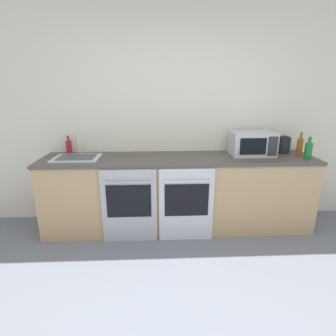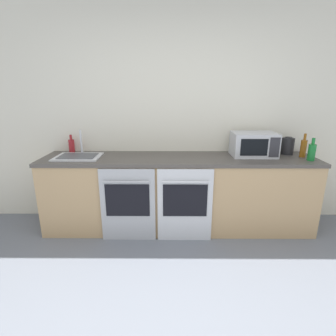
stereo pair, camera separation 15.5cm
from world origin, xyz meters
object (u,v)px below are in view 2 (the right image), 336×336
(bottle_red, at_px, (72,146))
(sink, at_px, (78,156))
(bottle_green, at_px, (312,152))
(oven_right, at_px, (185,205))
(bottle_amber, at_px, (303,148))
(oven_left, at_px, (128,205))
(microwave, at_px, (254,144))
(kettle, at_px, (288,146))

(bottle_red, relative_size, sink, 0.43)
(bottle_green, bearing_deg, oven_right, -172.51)
(bottle_amber, xyz_separation_m, bottle_red, (-2.76, 0.21, -0.02))
(oven_left, height_order, bottle_amber, bottle_amber)
(microwave, relative_size, sink, 0.98)
(kettle, bearing_deg, oven_left, -165.69)
(oven_right, bearing_deg, kettle, 20.90)
(kettle, distance_m, sink, 2.49)
(bottle_amber, height_order, kettle, bottle_amber)
(bottle_red, bearing_deg, sink, -57.32)
(sink, bearing_deg, oven_left, -27.00)
(microwave, xyz_separation_m, bottle_red, (-2.20, 0.16, -0.05))
(bottle_green, bearing_deg, microwave, 160.17)
(microwave, height_order, bottle_green, microwave)
(sink, bearing_deg, microwave, 2.34)
(bottle_green, xyz_separation_m, bottle_red, (-2.77, 0.37, -0.01))
(microwave, xyz_separation_m, bottle_amber, (0.56, -0.05, -0.03))
(microwave, distance_m, bottle_green, 0.61)
(oven_right, relative_size, sink, 1.64)
(bottle_green, relative_size, bottle_amber, 0.92)
(oven_left, distance_m, bottle_amber, 2.10)
(oven_right, relative_size, kettle, 3.99)
(microwave, height_order, sink, sink)
(oven_left, distance_m, bottle_green, 2.10)
(oven_left, xyz_separation_m, kettle, (1.88, 0.48, 0.56))
(oven_left, xyz_separation_m, microwave, (1.44, 0.39, 0.60))
(oven_right, height_order, bottle_green, bottle_green)
(microwave, xyz_separation_m, sink, (-2.04, -0.08, -0.12))
(oven_right, bearing_deg, microwave, 25.60)
(oven_right, height_order, bottle_amber, bottle_amber)
(oven_right, xyz_separation_m, kettle, (1.25, 0.48, 0.56))
(kettle, bearing_deg, bottle_amber, -48.23)
(bottle_amber, height_order, bottle_red, bottle_amber)
(oven_left, relative_size, bottle_amber, 3.07)
(oven_left, height_order, kettle, kettle)
(bottle_green, height_order, bottle_amber, bottle_amber)
(bottle_green, distance_m, bottle_red, 2.80)
(oven_left, height_order, microwave, microwave)
(microwave, relative_size, bottle_red, 2.27)
(oven_left, xyz_separation_m, bottle_red, (-0.76, 0.55, 0.54))
(bottle_amber, distance_m, kettle, 0.18)
(microwave, relative_size, kettle, 2.39)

